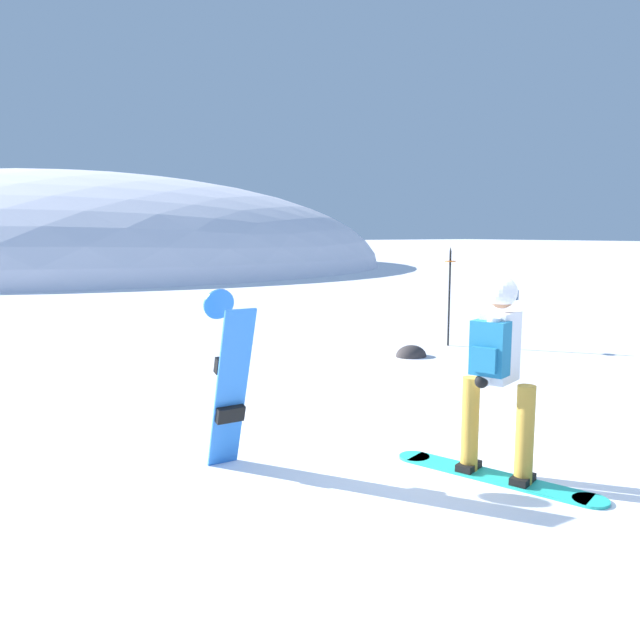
# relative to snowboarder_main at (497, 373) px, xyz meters

# --- Properties ---
(ground_plane) EXTENTS (300.00, 300.00, 0.00)m
(ground_plane) POSITION_rel_snowboarder_main_xyz_m (0.25, 0.47, -0.92)
(ground_plane) COLOR white
(ridge_peak_main) EXTENTS (38.72, 34.85, 11.30)m
(ridge_peak_main) POSITION_rel_snowboarder_main_xyz_m (3.84, 37.43, -0.92)
(ridge_peak_main) COLOR white
(ridge_peak_main) RESTS_ON ground
(snowboarder_main) EXTENTS (0.80, 1.75, 1.71)m
(snowboarder_main) POSITION_rel_snowboarder_main_xyz_m (0.00, 0.00, 0.00)
(snowboarder_main) COLOR #23B7A3
(snowboarder_main) RESTS_ON ground
(spare_snowboard) EXTENTS (0.28, 0.52, 1.59)m
(spare_snowboard) POSITION_rel_snowboarder_main_xyz_m (-1.78, 1.39, -0.11)
(spare_snowboard) COLOR blue
(spare_snowboard) RESTS_ON ground
(piste_marker_near) EXTENTS (0.20, 0.20, 1.82)m
(piste_marker_near) POSITION_rel_snowboarder_main_xyz_m (4.18, 4.95, 0.12)
(piste_marker_near) COLOR black
(piste_marker_near) RESTS_ON ground
(rock_dark) EXTENTS (0.55, 0.46, 0.38)m
(rock_dark) POSITION_rel_snowboarder_main_xyz_m (2.93, 4.52, -0.92)
(rock_dark) COLOR #383333
(rock_dark) RESTS_ON ground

